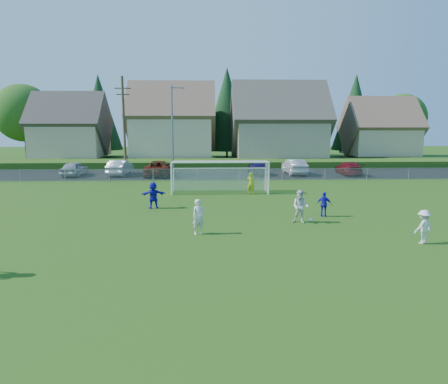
{
  "coord_description": "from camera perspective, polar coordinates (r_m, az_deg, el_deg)",
  "views": [
    {
      "loc": [
        -0.87,
        -14.65,
        5.29
      ],
      "look_at": [
        0.0,
        8.0,
        1.4
      ],
      "focal_mm": 32.0,
      "sensor_mm": 36.0,
      "label": 1
    }
  ],
  "objects": [
    {
      "name": "ground",
      "position": [
        15.6,
        1.15,
        -10.08
      ],
      "size": [
        160.0,
        160.0,
        0.0
      ],
      "primitive_type": "plane",
      "color": "#193D0C",
      "rests_on": "ground"
    },
    {
      "name": "asphalt_lot",
      "position": [
        42.49,
        -1.01,
        2.59
      ],
      "size": [
        60.0,
        60.0,
        0.0
      ],
      "primitive_type": "plane",
      "color": "black",
      "rests_on": "ground"
    },
    {
      "name": "grass_embankment",
      "position": [
        49.9,
        -1.2,
        4.11
      ],
      "size": [
        70.0,
        6.0,
        0.8
      ],
      "primitive_type": "cube",
      "color": "#1E420F",
      "rests_on": "ground"
    },
    {
      "name": "soccer_ball",
      "position": [
        22.32,
        12.24,
        -3.91
      ],
      "size": [
        0.22,
        0.22,
        0.22
      ],
      "primitive_type": "sphere",
      "color": "white",
      "rests_on": "ground"
    },
    {
      "name": "player_white_a",
      "position": [
        19.31,
        -3.65,
        -3.56
      ],
      "size": [
        0.74,
        0.65,
        1.72
      ],
      "primitive_type": "imported",
      "rotation": [
        0.0,
        0.0,
        0.46
      ],
      "color": "silver",
      "rests_on": "ground"
    },
    {
      "name": "player_white_b",
      "position": [
        21.77,
        10.85,
        -2.08
      ],
      "size": [
        1.07,
        0.97,
        1.79
      ],
      "primitive_type": "imported",
      "rotation": [
        0.0,
        0.0,
        -0.42
      ],
      "color": "silver",
      "rests_on": "ground"
    },
    {
      "name": "player_white_c",
      "position": [
        19.9,
        26.6,
        -4.46
      ],
      "size": [
        1.13,
        0.9,
        1.53
      ],
      "primitive_type": "imported",
      "rotation": [
        0.0,
        0.0,
        3.54
      ],
      "color": "silver",
      "rests_on": "ground"
    },
    {
      "name": "player_blue_a",
      "position": [
        23.63,
        14.12,
        -1.72
      ],
      "size": [
        0.91,
        0.62,
        1.44
      ],
      "primitive_type": "imported",
      "rotation": [
        0.0,
        0.0,
        2.78
      ],
      "color": "#1913B4",
      "rests_on": "ground"
    },
    {
      "name": "player_blue_b",
      "position": [
        25.52,
        -10.06,
        -0.45
      ],
      "size": [
        1.63,
        0.76,
        1.69
      ],
      "primitive_type": "imported",
      "rotation": [
        0.0,
        0.0,
        3.31
      ],
      "color": "#1913B4",
      "rests_on": "ground"
    },
    {
      "name": "goalkeeper",
      "position": [
        30.37,
        3.86,
        1.26
      ],
      "size": [
        0.69,
        0.56,
        1.64
      ],
      "primitive_type": "imported",
      "rotation": [
        0.0,
        0.0,
        2.82
      ],
      "color": "#BFD218",
      "rests_on": "ground"
    },
    {
      "name": "car_a",
      "position": [
        43.66,
        -20.6,
        3.13
      ],
      "size": [
        1.91,
        4.4,
        1.48
      ],
      "primitive_type": "imported",
      "rotation": [
        0.0,
        0.0,
        3.1
      ],
      "color": "#A5A7AC",
      "rests_on": "ground"
    },
    {
      "name": "car_b",
      "position": [
        42.83,
        -14.63,
        3.39
      ],
      "size": [
        1.95,
        4.88,
        1.58
      ],
      "primitive_type": "imported",
      "rotation": [
        0.0,
        0.0,
        3.08
      ],
      "color": "silver",
      "rests_on": "ground"
    },
    {
      "name": "car_c",
      "position": [
        41.57,
        -9.21,
        3.38
      ],
      "size": [
        2.68,
        5.65,
        1.56
      ],
      "primitive_type": "imported",
      "rotation": [
        0.0,
        0.0,
        3.12
      ],
      "color": "#5C170A",
      "rests_on": "ground"
    },
    {
      "name": "car_e",
      "position": [
        42.24,
        4.79,
        3.52
      ],
      "size": [
        1.89,
        4.4,
        1.48
      ],
      "primitive_type": "imported",
      "rotation": [
        0.0,
        0.0,
        3.17
      ],
      "color": "#1A1449",
      "rests_on": "ground"
    },
    {
      "name": "car_f",
      "position": [
        42.85,
        10.03,
        3.58
      ],
      "size": [
        1.92,
        4.97,
        1.62
      ],
      "primitive_type": "imported",
      "rotation": [
        0.0,
        0.0,
        3.19
      ],
      "color": "#AEAEAE",
      "rests_on": "ground"
    },
    {
      "name": "car_g",
      "position": [
        43.87,
        17.39,
        3.26
      ],
      "size": [
        2.13,
        4.76,
        1.36
      ],
      "primitive_type": "imported",
      "rotation": [
        0.0,
        0.0,
        3.09
      ],
      "color": "maroon",
      "rests_on": "ground"
    },
    {
      "name": "soccer_goal",
      "position": [
        30.93,
        -0.57,
        2.93
      ],
      "size": [
        7.42,
        1.9,
        2.5
      ],
      "color": "white",
      "rests_on": "ground"
    },
    {
      "name": "chainlink_fence",
      "position": [
        36.96,
        -0.84,
        2.49
      ],
      "size": [
        52.06,
        0.06,
        1.2
      ],
      "color": "gray",
      "rests_on": "ground"
    },
    {
      "name": "streetlight",
      "position": [
        40.81,
        -7.32,
        9.03
      ],
      "size": [
        1.38,
        0.18,
        9.0
      ],
      "color": "slate",
      "rests_on": "ground"
    },
    {
      "name": "utility_pole",
      "position": [
        42.54,
        -14.09,
        9.25
      ],
      "size": [
        1.6,
        0.26,
        10.0
      ],
      "color": "#473321",
      "rests_on": "ground"
    },
    {
      "name": "houses_row",
      "position": [
        57.22,
        0.66,
        11.78
      ],
      "size": [
        53.9,
        11.45,
        13.27
      ],
      "color": "tan",
      "rests_on": "ground"
    },
    {
      "name": "tree_row",
      "position": [
        63.44,
        -0.48,
        11.2
      ],
      "size": [
        65.98,
        12.36,
        13.8
      ],
      "color": "#382616",
      "rests_on": "ground"
    }
  ]
}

